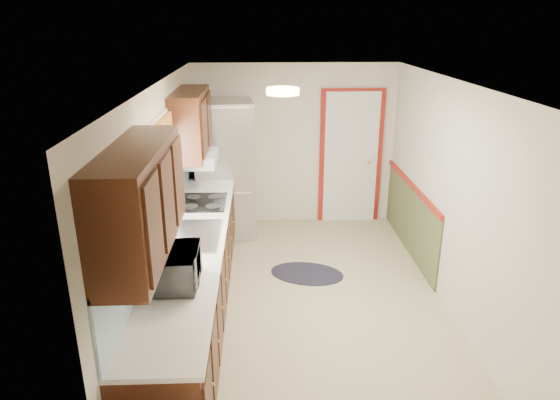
{
  "coord_description": "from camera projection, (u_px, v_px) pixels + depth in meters",
  "views": [
    {
      "loc": [
        -0.51,
        -4.78,
        2.97
      ],
      "look_at": [
        -0.31,
        0.24,
        1.15
      ],
      "focal_mm": 32.0,
      "sensor_mm": 36.0,
      "label": 1
    }
  ],
  "objects": [
    {
      "name": "room_shell",
      "position": [
        311.0,
        203.0,
        5.11
      ],
      "size": [
        3.2,
        5.2,
        2.52
      ],
      "color": "tan",
      "rests_on": "ground"
    },
    {
      "name": "kitchen_run",
      "position": [
        188.0,
        252.0,
        4.92
      ],
      "size": [
        0.63,
        4.0,
        2.2
      ],
      "color": "#36180C",
      "rests_on": "ground"
    },
    {
      "name": "back_wall_trim",
      "position": [
        363.0,
        170.0,
        7.33
      ],
      "size": [
        1.12,
        2.3,
        2.08
      ],
      "color": "maroon",
      "rests_on": "ground"
    },
    {
      "name": "ceiling_fixture",
      "position": [
        283.0,
        91.0,
        4.52
      ],
      "size": [
        0.3,
        0.3,
        0.06
      ],
      "primitive_type": "cylinder",
      "color": "#FFD88C",
      "rests_on": "room_shell"
    },
    {
      "name": "microwave",
      "position": [
        176.0,
        264.0,
        4.02
      ],
      "size": [
        0.3,
        0.53,
        0.35
      ],
      "primitive_type": "imported",
      "rotation": [
        0.0,
        0.0,
        1.6
      ],
      "color": "white",
      "rests_on": "kitchen_run"
    },
    {
      "name": "refrigerator",
      "position": [
        225.0,
        169.0,
        7.08
      ],
      "size": [
        0.89,
        0.85,
        1.94
      ],
      "rotation": [
        0.0,
        0.0,
        0.11
      ],
      "color": "#B7B7BC",
      "rests_on": "ground"
    },
    {
      "name": "rug",
      "position": [
        307.0,
        273.0,
        6.18
      ],
      "size": [
        1.03,
        0.81,
        0.01
      ],
      "primitive_type": "ellipsoid",
      "rotation": [
        0.0,
        0.0,
        -0.28
      ],
      "color": "black",
      "rests_on": "ground"
    },
    {
      "name": "cooktop",
      "position": [
        203.0,
        202.0,
        5.86
      ],
      "size": [
        0.53,
        0.64,
        0.02
      ],
      "primitive_type": "cube",
      "color": "black",
      "rests_on": "kitchen_run"
    }
  ]
}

